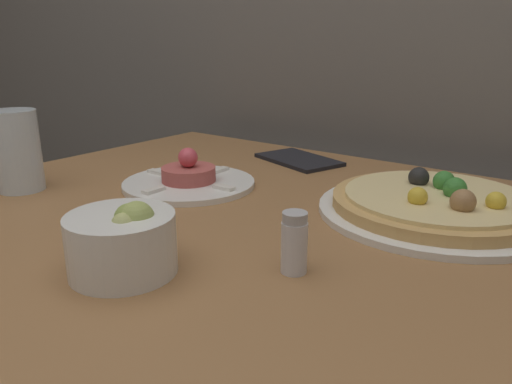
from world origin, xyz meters
TOP-DOWN VIEW (x-y plane):
  - dining_table at (0.00, 0.44)m, footprint 1.14×0.88m
  - pizza_plate at (0.20, 0.61)m, footprint 0.35×0.35m
  - tartare_plate at (-0.20, 0.49)m, footprint 0.24×0.24m
  - small_bowl at (-0.01, 0.20)m, footprint 0.12×0.12m
  - drinking_glass at (-0.42, 0.30)m, footprint 0.08×0.08m
  - napkin at (-0.14, 0.77)m, footprint 0.20×0.16m
  - salt_shaker at (0.14, 0.32)m, footprint 0.03×0.03m

SIDE VIEW (x-z plane):
  - dining_table at x=0.00m, z-range 0.27..1.02m
  - napkin at x=-0.14m, z-range 0.75..0.76m
  - tartare_plate at x=-0.20m, z-range 0.72..0.80m
  - pizza_plate at x=0.20m, z-range 0.73..0.79m
  - salt_shaker at x=0.14m, z-range 0.75..0.82m
  - small_bowl at x=-0.01m, z-range 0.74..0.83m
  - drinking_glass at x=-0.42m, z-range 0.75..0.89m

